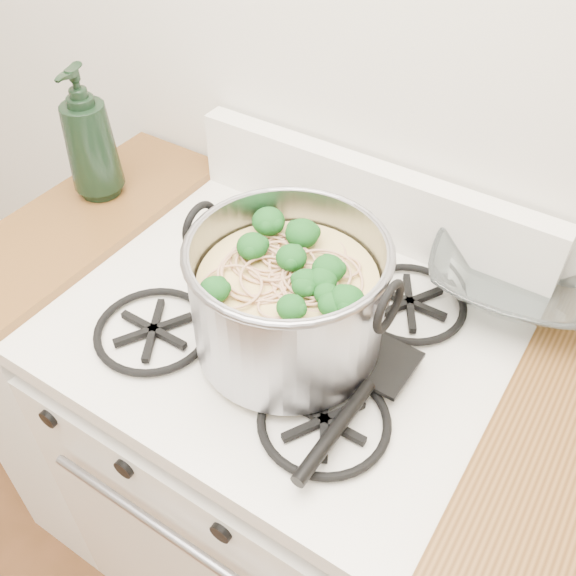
{
  "coord_description": "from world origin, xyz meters",
  "views": [
    {
      "loc": [
        0.43,
        0.62,
        1.72
      ],
      "look_at": [
        0.04,
        1.21,
        1.04
      ],
      "focal_mm": 40.0,
      "sensor_mm": 36.0,
      "label": 1
    }
  ],
  "objects_px": {
    "bottle": "(88,134)",
    "stock_pot": "(288,299)",
    "gas_range": "(284,463)",
    "spatula": "(385,362)",
    "glass_bowl": "(515,282)"
  },
  "relations": [
    {
      "from": "spatula",
      "to": "glass_bowl",
      "type": "relative_size",
      "value": 2.53
    },
    {
      "from": "gas_range",
      "to": "spatula",
      "type": "xyz_separation_m",
      "value": [
        0.2,
        -0.01,
        0.5
      ]
    },
    {
      "from": "spatula",
      "to": "bottle",
      "type": "height_order",
      "value": "bottle"
    },
    {
      "from": "gas_range",
      "to": "spatula",
      "type": "bearing_deg",
      "value": -3.21
    },
    {
      "from": "stock_pot",
      "to": "gas_range",
      "type": "bearing_deg",
      "value": 130.7
    },
    {
      "from": "glass_bowl",
      "to": "bottle",
      "type": "bearing_deg",
      "value": -167.73
    },
    {
      "from": "spatula",
      "to": "bottle",
      "type": "xyz_separation_m",
      "value": [
        -0.73,
        0.11,
        0.13
      ]
    },
    {
      "from": "stock_pot",
      "to": "spatula",
      "type": "height_order",
      "value": "stock_pot"
    },
    {
      "from": "gas_range",
      "to": "glass_bowl",
      "type": "relative_size",
      "value": 7.53
    },
    {
      "from": "stock_pot",
      "to": "spatula",
      "type": "bearing_deg",
      "value": 13.49
    },
    {
      "from": "bottle",
      "to": "stock_pot",
      "type": "bearing_deg",
      "value": -30.36
    },
    {
      "from": "gas_range",
      "to": "spatula",
      "type": "relative_size",
      "value": 2.98
    },
    {
      "from": "spatula",
      "to": "bottle",
      "type": "relative_size",
      "value": 1.1
    },
    {
      "from": "gas_range",
      "to": "bottle",
      "type": "height_order",
      "value": "bottle"
    },
    {
      "from": "gas_range",
      "to": "stock_pot",
      "type": "bearing_deg",
      "value": -49.3
    }
  ]
}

